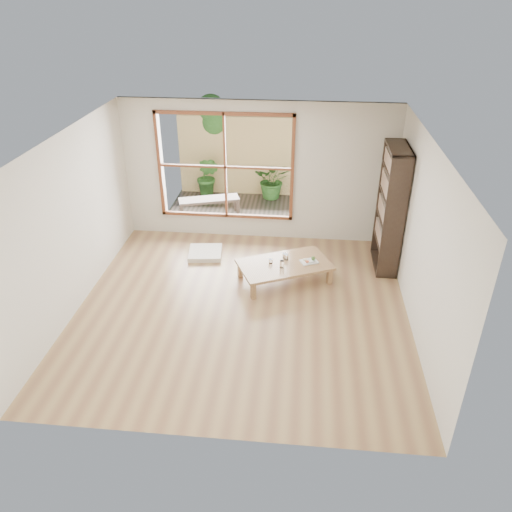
{
  "coord_description": "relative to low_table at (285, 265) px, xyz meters",
  "views": [
    {
      "loc": [
        0.85,
        -6.24,
        4.45
      ],
      "look_at": [
        0.15,
        0.66,
        0.55
      ],
      "focal_mm": 35.0,
      "sensor_mm": 36.0,
      "label": 1
    }
  ],
  "objects": [
    {
      "name": "glass_mid",
      "position": [
        0.02,
        0.13,
        0.09
      ],
      "size": [
        0.07,
        0.07,
        0.1
      ],
      "primitive_type": "cylinder",
      "color": "silver",
      "rests_on": "low_table"
    },
    {
      "name": "floor_cushion",
      "position": [
        -1.48,
        0.72,
        -0.24
      ],
      "size": [
        0.65,
        0.65,
        0.09
      ],
      "primitive_type": "cube",
      "rotation": [
        0.0,
        0.0,
        0.12
      ],
      "color": "beige",
      "rests_on": "ground"
    },
    {
      "name": "bamboo_fence",
      "position": [
        -1.2,
        3.7,
        0.62
      ],
      "size": [
        2.8,
        0.06,
        1.8
      ],
      "primitive_type": "cube",
      "color": "tan",
      "rests_on": "ground"
    },
    {
      "name": "shrub_left",
      "position": [
        -1.92,
        3.42,
        0.21
      ],
      "size": [
        0.64,
        0.6,
        0.94
      ],
      "primitive_type": "imported",
      "rotation": [
        0.0,
        0.0,
        -0.44
      ],
      "color": "#2C5F23",
      "rests_on": "deck"
    },
    {
      "name": "glass_short",
      "position": [
        -0.02,
        0.19,
        0.08
      ],
      "size": [
        0.06,
        0.06,
        0.08
      ],
      "primitive_type": "cylinder",
      "color": "silver",
      "rests_on": "low_table"
    },
    {
      "name": "food_tray",
      "position": [
        0.41,
        0.1,
        0.06
      ],
      "size": [
        0.33,
        0.29,
        0.09
      ],
      "rotation": [
        0.0,
        0.0,
        0.44
      ],
      "color": "white",
      "rests_on": "low_table"
    },
    {
      "name": "glass_tall",
      "position": [
        -0.04,
        -0.13,
        0.1
      ],
      "size": [
        0.07,
        0.07,
        0.12
      ],
      "primitive_type": "cylinder",
      "color": "silver",
      "rests_on": "low_table"
    },
    {
      "name": "garden_bench",
      "position": [
        -1.7,
        2.36,
        0.08
      ],
      "size": [
        1.3,
        0.73,
        0.39
      ],
      "rotation": [
        0.0,
        0.0,
        0.32
      ],
      "color": "#31261B",
      "rests_on": "deck"
    },
    {
      "name": "low_table",
      "position": [
        0.0,
        0.0,
        0.0
      ],
      "size": [
        1.69,
        1.37,
        0.32
      ],
      "rotation": [
        0.0,
        0.0,
        0.43
      ],
      "color": "#AD8353",
      "rests_on": "ground"
    },
    {
      "name": "deck",
      "position": [
        -1.2,
        2.7,
        -0.28
      ],
      "size": [
        2.8,
        2.0,
        0.05
      ],
      "primitive_type": "cube",
      "color": "#382F28",
      "rests_on": "ground"
    },
    {
      "name": "glass_small",
      "position": [
        -0.23,
        -0.01,
        0.08
      ],
      "size": [
        0.06,
        0.06,
        0.08
      ],
      "primitive_type": "cylinder",
      "color": "silver",
      "rests_on": "low_table"
    },
    {
      "name": "ground",
      "position": [
        -0.6,
        -0.86,
        -0.28
      ],
      "size": [
        5.0,
        5.0,
        0.0
      ],
      "primitive_type": "plane",
      "color": "tan",
      "rests_on": "ground"
    },
    {
      "name": "garden_tree",
      "position": [
        -1.88,
        4.0,
        1.34
      ],
      "size": [
        1.04,
        0.85,
        2.22
      ],
      "color": "#4C3D2D",
      "rests_on": "ground"
    },
    {
      "name": "shrub_right",
      "position": [
        -0.45,
        3.49,
        0.17
      ],
      "size": [
        0.82,
        0.72,
        0.86
      ],
      "primitive_type": "imported",
      "rotation": [
        0.0,
        0.0,
        -0.06
      ],
      "color": "#2C5F23",
      "rests_on": "deck"
    },
    {
      "name": "bookshelf",
      "position": [
        1.71,
        0.71,
        0.78
      ],
      "size": [
        0.34,
        0.96,
        2.13
      ],
      "primitive_type": "cube",
      "color": "#31261B",
      "rests_on": "ground"
    }
  ]
}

